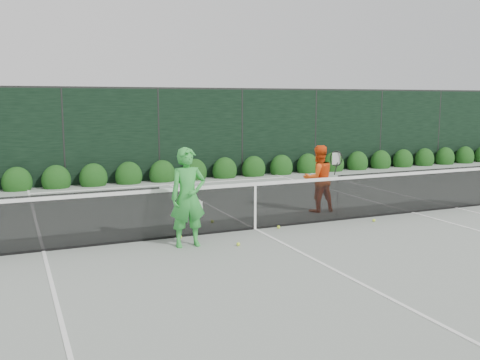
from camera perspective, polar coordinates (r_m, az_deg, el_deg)
name	(u,v)px	position (r m, az deg, el deg)	size (l,w,h in m)	color
ground	(255,229)	(11.07, 1.61, -5.27)	(80.00, 80.00, 0.00)	gray
tennis_net	(254,204)	(10.95, 1.50, -2.58)	(12.90, 0.10, 1.07)	black
player_woman	(188,197)	(9.68, -5.57, -1.86)	(0.68, 0.45, 1.81)	green
player_man	(318,179)	(12.82, 8.37, 0.16)	(0.90, 0.65, 1.59)	#FF5515
court_lines	(255,229)	(11.07, 1.61, -5.24)	(11.03, 23.83, 0.01)	white
windscreen_fence	(329,173)	(8.46, 9.47, 0.77)	(32.00, 21.07, 3.06)	black
hedge_row	(162,174)	(17.66, -8.29, 0.60)	(31.66, 0.65, 0.94)	#11380F
tennis_balls	(246,230)	(10.88, 0.62, -5.34)	(4.39, 1.99, 0.07)	#D6F636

